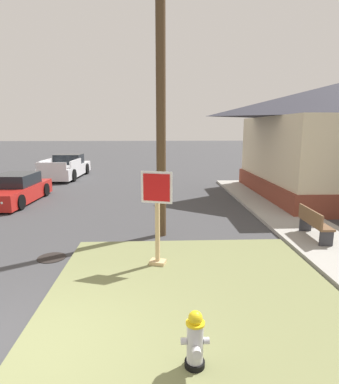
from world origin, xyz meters
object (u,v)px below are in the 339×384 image
at_px(fire_hydrant, 195,341).
at_px(stop_sign, 157,220).
at_px(parked_sedan_red, 15,190).
at_px(pickup_truck_white, 66,168).
at_px(utility_pole, 161,80).
at_px(street_bench, 314,222).
at_px(manhole_cover, 52,258).

distance_m(fire_hydrant, stop_sign, 3.46).
bearing_deg(parked_sedan_red, fire_hydrant, -57.37).
bearing_deg(stop_sign, parked_sedan_red, 131.21).
xyz_separation_m(pickup_truck_white, utility_pole, (6.09, -12.13, 3.92)).
bearing_deg(street_bench, pickup_truck_white, 128.92).
height_order(parked_sedan_red, utility_pole, utility_pole).
bearing_deg(utility_pole, parked_sedan_red, 143.05).
relative_size(parked_sedan_red, pickup_truck_white, 0.80).
distance_m(fire_hydrant, parked_sedan_red, 12.44).
relative_size(stop_sign, street_bench, 1.49).
bearing_deg(street_bench, parked_sedan_red, 152.49).
distance_m(fire_hydrant, manhole_cover, 5.13).
bearing_deg(pickup_truck_white, utility_pole, -63.34).
height_order(manhole_cover, street_bench, street_bench).
xyz_separation_m(manhole_cover, parked_sedan_red, (-3.56, 6.46, 0.53)).
height_order(parked_sedan_red, street_bench, parked_sedan_red).
xyz_separation_m(manhole_cover, utility_pole, (2.82, 1.67, 4.53)).
relative_size(fire_hydrant, manhole_cover, 1.16).
bearing_deg(utility_pole, stop_sign, -93.37).
relative_size(fire_hydrant, stop_sign, 0.37).
relative_size(fire_hydrant, utility_pole, 0.09).
height_order(manhole_cover, parked_sedan_red, parked_sedan_red).
distance_m(parked_sedan_red, utility_pole, 8.92).
bearing_deg(utility_pole, pickup_truck_white, 116.66).
bearing_deg(fire_hydrant, stop_sign, 98.03).
distance_m(fire_hydrant, street_bench, 6.33).
bearing_deg(manhole_cover, utility_pole, 30.63).
relative_size(stop_sign, pickup_truck_white, 0.40).
bearing_deg(street_bench, utility_pole, 169.72).
bearing_deg(parked_sedan_red, utility_pole, -36.95).
bearing_deg(stop_sign, fire_hydrant, -81.97).
xyz_separation_m(fire_hydrant, parked_sedan_red, (-6.71, 10.48, 0.08)).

